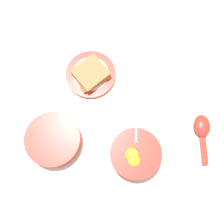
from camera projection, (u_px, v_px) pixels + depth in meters
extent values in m
plane|color=beige|center=(109.00, 101.00, 0.88)|extent=(3.00, 3.00, 0.00)
cylinder|color=red|center=(135.00, 154.00, 0.82)|extent=(0.16, 0.16, 0.05)
cylinder|color=white|center=(135.00, 154.00, 0.81)|extent=(0.14, 0.14, 0.02)
ellipsoid|color=yellow|center=(132.00, 154.00, 0.80)|extent=(0.04, 0.04, 0.02)
ellipsoid|color=yellow|center=(134.00, 160.00, 0.79)|extent=(0.04, 0.04, 0.02)
cylinder|color=black|center=(138.00, 148.00, 0.81)|extent=(0.03, 0.03, 0.00)
ellipsoid|color=silver|center=(136.00, 148.00, 0.80)|extent=(0.03, 0.02, 0.01)
cube|color=silver|center=(136.00, 134.00, 0.80)|extent=(0.05, 0.03, 0.03)
cylinder|color=red|center=(91.00, 74.00, 0.90)|extent=(0.17, 0.17, 0.01)
cylinder|color=white|center=(91.00, 74.00, 0.89)|extent=(0.12, 0.12, 0.00)
cube|color=brown|center=(90.00, 75.00, 0.88)|extent=(0.09, 0.10, 0.01)
cube|color=#9E7042|center=(91.00, 73.00, 0.87)|extent=(0.11, 0.11, 0.01)
ellipsoid|color=red|center=(202.00, 126.00, 0.85)|extent=(0.09, 0.08, 0.03)
cube|color=red|center=(204.00, 150.00, 0.84)|extent=(0.09, 0.06, 0.01)
cylinder|color=red|center=(53.00, 140.00, 0.83)|extent=(0.17, 0.17, 0.05)
cylinder|color=white|center=(52.00, 139.00, 0.81)|extent=(0.14, 0.14, 0.01)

